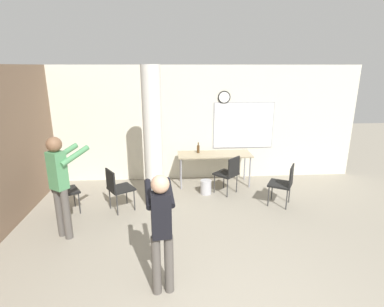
# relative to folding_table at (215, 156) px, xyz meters

# --- Properties ---
(wall_back) EXTENTS (8.00, 0.15, 2.80)m
(wall_back) POSITION_rel_folding_table_xyz_m (-0.37, 0.53, 0.68)
(wall_back) COLOR beige
(wall_back) RESTS_ON ground_plane
(support_pillar) EXTENTS (0.37, 0.37, 2.80)m
(support_pillar) POSITION_rel_folding_table_xyz_m (-1.37, -1.05, 0.68)
(support_pillar) COLOR silver
(support_pillar) RESTS_ON ground_plane
(folding_table) EXTENTS (1.73, 0.61, 0.77)m
(folding_table) POSITION_rel_folding_table_xyz_m (0.00, 0.00, 0.00)
(folding_table) COLOR tan
(folding_table) RESTS_ON ground_plane
(bottle_on_table) EXTENTS (0.07, 0.07, 0.25)m
(bottle_on_table) POSITION_rel_folding_table_xyz_m (-0.38, 0.11, 0.15)
(bottle_on_table) COLOR #4C3319
(bottle_on_table) RESTS_ON folding_table
(waste_bin) EXTENTS (0.25, 0.25, 0.32)m
(waste_bin) POSITION_rel_folding_table_xyz_m (-0.26, -0.55, -0.56)
(waste_bin) COLOR #B2B2B7
(waste_bin) RESTS_ON ground_plane
(chair_table_right) EXTENTS (0.62, 0.62, 0.87)m
(chair_table_right) POSITION_rel_folding_table_xyz_m (0.24, -0.56, -0.21)
(chair_table_right) COLOR black
(chair_table_right) RESTS_ON ground_plane
(chair_near_pillar) EXTENTS (0.61, 0.61, 0.87)m
(chair_near_pillar) POSITION_rel_folding_table_xyz_m (-2.08, -1.23, -0.21)
(chair_near_pillar) COLOR black
(chair_near_pillar) RESTS_ON ground_plane
(chair_mid_room) EXTENTS (0.60, 0.60, 0.87)m
(chair_mid_room) POSITION_rel_folding_table_xyz_m (1.24, -1.23, -0.21)
(chair_mid_room) COLOR black
(chair_mid_room) RESTS_ON ground_plane
(chair_by_left_wall) EXTENTS (0.61, 0.61, 0.87)m
(chair_by_left_wall) POSITION_rel_folding_table_xyz_m (-3.13, -1.29, -0.21)
(chair_by_left_wall) COLOR black
(chair_by_left_wall) RESTS_ON ground_plane
(person_watching_back) EXTENTS (0.62, 0.69, 1.73)m
(person_watching_back) POSITION_rel_folding_table_xyz_m (-2.81, -2.11, 0.30)
(person_watching_back) COLOR #514C47
(person_watching_back) RESTS_ON ground_plane
(person_playing_front) EXTENTS (0.40, 0.61, 1.58)m
(person_playing_front) POSITION_rel_folding_table_xyz_m (-1.16, -3.52, 0.21)
(person_playing_front) COLOR #514C47
(person_playing_front) RESTS_ON ground_plane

